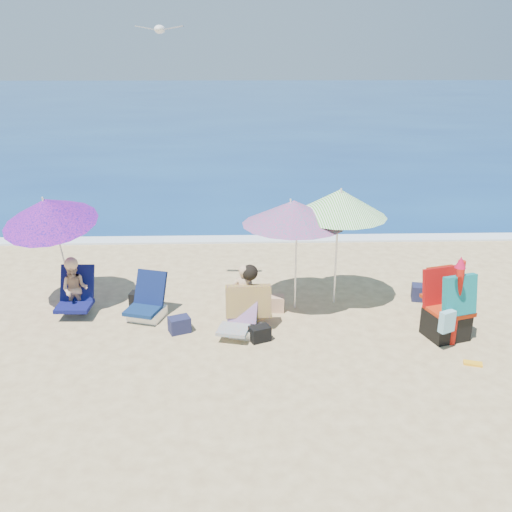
{
  "coord_description": "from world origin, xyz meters",
  "views": [
    {
      "loc": [
        -0.54,
        -7.12,
        4.06
      ],
      "look_at": [
        -0.3,
        1.0,
        1.1
      ],
      "focal_mm": 39.13,
      "sensor_mm": 36.0,
      "label": 1
    }
  ],
  "objects_px": {
    "chair_navy": "(147,306)",
    "camp_chair_left": "(448,305)",
    "furled_umbrella": "(457,296)",
    "umbrella_striped": "(340,203)",
    "seagull": "(160,29)",
    "umbrella_turquoise": "(294,212)",
    "umbrella_blue": "(48,211)",
    "person_center": "(246,297)",
    "person_left": "(75,289)",
    "chair_rainbow": "(243,324)",
    "camp_chair_right": "(448,314)"
  },
  "relations": [
    {
      "from": "chair_navy",
      "to": "camp_chair_left",
      "type": "bearing_deg",
      "value": -2.58
    },
    {
      "from": "furled_umbrella",
      "to": "camp_chair_left",
      "type": "height_order",
      "value": "furled_umbrella"
    },
    {
      "from": "chair_navy",
      "to": "umbrella_striped",
      "type": "bearing_deg",
      "value": 7.31
    },
    {
      "from": "camp_chair_left",
      "to": "seagull",
      "type": "height_order",
      "value": "seagull"
    },
    {
      "from": "umbrella_turquoise",
      "to": "umbrella_blue",
      "type": "xyz_separation_m",
      "value": [
        -3.92,
        0.15,
        0.01
      ]
    },
    {
      "from": "umbrella_turquoise",
      "to": "furled_umbrella",
      "type": "distance_m",
      "value": 2.76
    },
    {
      "from": "furled_umbrella",
      "to": "person_center",
      "type": "relative_size",
      "value": 1.42
    },
    {
      "from": "person_left",
      "to": "seagull",
      "type": "distance_m",
      "value": 4.24
    },
    {
      "from": "person_center",
      "to": "seagull",
      "type": "relative_size",
      "value": 1.46
    },
    {
      "from": "umbrella_striped",
      "to": "camp_chair_left",
      "type": "xyz_separation_m",
      "value": [
        1.72,
        -0.62,
        -1.54
      ]
    },
    {
      "from": "chair_rainbow",
      "to": "seagull",
      "type": "xyz_separation_m",
      "value": [
        -1.16,
        1.08,
        4.21
      ]
    },
    {
      "from": "camp_chair_right",
      "to": "person_center",
      "type": "distance_m",
      "value": 3.05
    },
    {
      "from": "chair_rainbow",
      "to": "person_left",
      "type": "distance_m",
      "value": 2.86
    },
    {
      "from": "chair_navy",
      "to": "furled_umbrella",
      "type": "bearing_deg",
      "value": -13.02
    },
    {
      "from": "camp_chair_left",
      "to": "seagull",
      "type": "xyz_separation_m",
      "value": [
        -4.46,
        0.66,
        4.13
      ]
    },
    {
      "from": "furled_umbrella",
      "to": "chair_rainbow",
      "type": "bearing_deg",
      "value": 172.07
    },
    {
      "from": "seagull",
      "to": "chair_rainbow",
      "type": "bearing_deg",
      "value": -42.97
    },
    {
      "from": "person_center",
      "to": "seagull",
      "type": "height_order",
      "value": "seagull"
    },
    {
      "from": "umbrella_striped",
      "to": "chair_navy",
      "type": "xyz_separation_m",
      "value": [
        -3.14,
        -0.4,
        -1.6
      ]
    },
    {
      "from": "person_left",
      "to": "chair_navy",
      "type": "bearing_deg",
      "value": -7.62
    },
    {
      "from": "furled_umbrella",
      "to": "umbrella_striped",
      "type": "bearing_deg",
      "value": 135.31
    },
    {
      "from": "chair_navy",
      "to": "person_left",
      "type": "xyz_separation_m",
      "value": [
        -1.17,
        0.16,
        0.26
      ]
    },
    {
      "from": "umbrella_turquoise",
      "to": "umbrella_blue",
      "type": "bearing_deg",
      "value": 177.83
    },
    {
      "from": "umbrella_blue",
      "to": "camp_chair_left",
      "type": "bearing_deg",
      "value": -5.73
    },
    {
      "from": "furled_umbrella",
      "to": "chair_navy",
      "type": "xyz_separation_m",
      "value": [
        -4.62,
        1.07,
        -0.6
      ]
    },
    {
      "from": "person_left",
      "to": "seagull",
      "type": "xyz_separation_m",
      "value": [
        1.57,
        0.28,
        3.93
      ]
    },
    {
      "from": "furled_umbrella",
      "to": "chair_navy",
      "type": "height_order",
      "value": "furled_umbrella"
    },
    {
      "from": "umbrella_blue",
      "to": "camp_chair_right",
      "type": "xyz_separation_m",
      "value": [
        6.15,
        -1.26,
        -1.3
      ]
    },
    {
      "from": "umbrella_striped",
      "to": "camp_chair_right",
      "type": "distance_m",
      "value": 2.38
    },
    {
      "from": "umbrella_turquoise",
      "to": "chair_rainbow",
      "type": "bearing_deg",
      "value": -132.03
    },
    {
      "from": "umbrella_blue",
      "to": "person_center",
      "type": "xyz_separation_m",
      "value": [
        3.14,
        -0.78,
        -1.19
      ]
    },
    {
      "from": "camp_chair_right",
      "to": "person_left",
      "type": "height_order",
      "value": "camp_chair_right"
    },
    {
      "from": "furled_umbrella",
      "to": "chair_rainbow",
      "type": "distance_m",
      "value": 3.16
    },
    {
      "from": "furled_umbrella",
      "to": "chair_rainbow",
      "type": "xyz_separation_m",
      "value": [
        -3.07,
        0.43,
        -0.63
      ]
    },
    {
      "from": "camp_chair_left",
      "to": "person_center",
      "type": "xyz_separation_m",
      "value": [
        -3.25,
        -0.14,
        0.25
      ]
    },
    {
      "from": "furled_umbrella",
      "to": "camp_chair_left",
      "type": "bearing_deg",
      "value": 74.68
    },
    {
      "from": "umbrella_blue",
      "to": "camp_chair_left",
      "type": "xyz_separation_m",
      "value": [
        6.39,
        -0.64,
        -1.44
      ]
    },
    {
      "from": "umbrella_blue",
      "to": "person_left",
      "type": "bearing_deg",
      "value": -36.18
    },
    {
      "from": "chair_navy",
      "to": "chair_rainbow",
      "type": "distance_m",
      "value": 1.68
    },
    {
      "from": "umbrella_striped",
      "to": "seagull",
      "type": "xyz_separation_m",
      "value": [
        -2.74,
        0.04,
        2.59
      ]
    },
    {
      "from": "furled_umbrella",
      "to": "person_left",
      "type": "distance_m",
      "value": 5.94
    },
    {
      "from": "umbrella_blue",
      "to": "person_center",
      "type": "relative_size",
      "value": 2.01
    },
    {
      "from": "umbrella_blue",
      "to": "seagull",
      "type": "xyz_separation_m",
      "value": [
        1.93,
        0.02,
        2.7
      ]
    },
    {
      "from": "umbrella_blue",
      "to": "furled_umbrella",
      "type": "relative_size",
      "value": 1.42
    },
    {
      "from": "chair_navy",
      "to": "person_left",
      "type": "distance_m",
      "value": 1.21
    },
    {
      "from": "umbrella_turquoise",
      "to": "chair_rainbow",
      "type": "distance_m",
      "value": 1.95
    },
    {
      "from": "chair_navy",
      "to": "seagull",
      "type": "bearing_deg",
      "value": 48.34
    },
    {
      "from": "person_center",
      "to": "person_left",
      "type": "height_order",
      "value": "person_center"
    },
    {
      "from": "chair_rainbow",
      "to": "person_left",
      "type": "relative_size",
      "value": 0.74
    },
    {
      "from": "umbrella_striped",
      "to": "seagull",
      "type": "height_order",
      "value": "seagull"
    }
  ]
}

